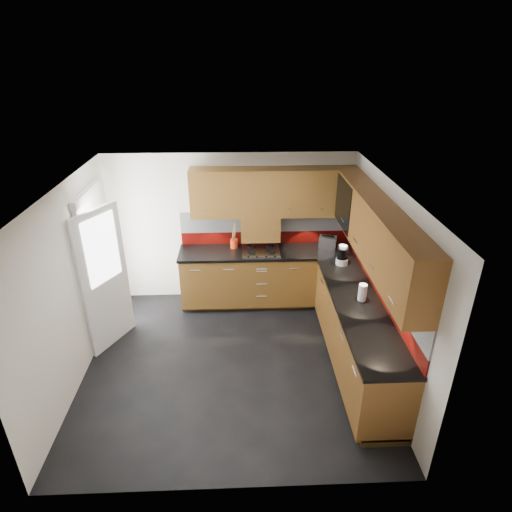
{
  "coord_description": "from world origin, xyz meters",
  "views": [
    {
      "loc": [
        0.13,
        -4.49,
        3.79
      ],
      "look_at": [
        0.34,
        0.65,
        1.27
      ],
      "focal_mm": 30.0,
      "sensor_mm": 36.0,
      "label": 1
    }
  ],
  "objects_px": {
    "food_processor": "(342,256)",
    "gas_hob": "(261,251)",
    "toaster": "(328,242)",
    "utensil_pot": "(234,242)"
  },
  "relations": [
    {
      "from": "toaster",
      "to": "gas_hob",
      "type": "bearing_deg",
      "value": -174.32
    },
    {
      "from": "gas_hob",
      "to": "food_processor",
      "type": "xyz_separation_m",
      "value": [
        1.16,
        -0.48,
        0.12
      ]
    },
    {
      "from": "gas_hob",
      "to": "utensil_pot",
      "type": "distance_m",
      "value": 0.45
    },
    {
      "from": "gas_hob",
      "to": "food_processor",
      "type": "height_order",
      "value": "food_processor"
    },
    {
      "from": "gas_hob",
      "to": "utensil_pot",
      "type": "bearing_deg",
      "value": 158.37
    },
    {
      "from": "toaster",
      "to": "food_processor",
      "type": "height_order",
      "value": "food_processor"
    },
    {
      "from": "toaster",
      "to": "utensil_pot",
      "type": "bearing_deg",
      "value": 177.71
    },
    {
      "from": "gas_hob",
      "to": "food_processor",
      "type": "relative_size",
      "value": 1.94
    },
    {
      "from": "food_processor",
      "to": "gas_hob",
      "type": "bearing_deg",
      "value": 157.67
    },
    {
      "from": "toaster",
      "to": "food_processor",
      "type": "xyz_separation_m",
      "value": [
        0.1,
        -0.58,
        0.04
      ]
    }
  ]
}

